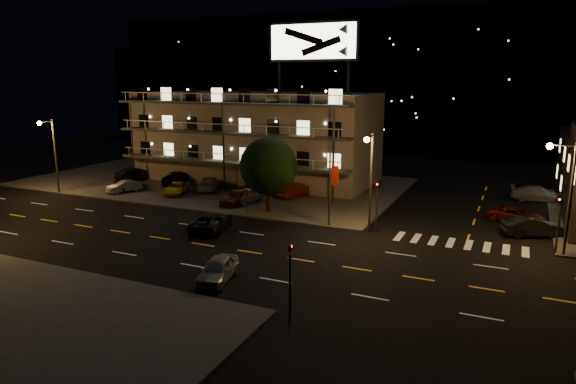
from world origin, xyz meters
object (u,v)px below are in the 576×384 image
at_px(tree, 268,168).
at_px(road_car_west, 211,221).
at_px(side_car_0, 533,227).
at_px(lot_car_2, 177,188).
at_px(lot_car_7, 210,184).
at_px(road_car_east, 218,270).
at_px(lot_car_4, 248,195).

xyz_separation_m(tree, road_car_west, (-1.84, -6.81, -3.51)).
bearing_deg(side_car_0, lot_car_2, 65.18).
height_order(lot_car_7, road_car_east, lot_car_7).
distance_m(lot_car_2, lot_car_4, 8.66).
height_order(tree, road_car_west, tree).
height_order(side_car_0, road_car_east, side_car_0).
bearing_deg(tree, road_car_east, -74.44).
bearing_deg(tree, side_car_0, 5.63).
height_order(road_car_east, road_car_west, road_car_west).
bearing_deg(lot_car_7, lot_car_4, 134.54).
distance_m(side_car_0, road_car_west, 25.65).
height_order(lot_car_2, side_car_0, side_car_0).
bearing_deg(road_car_west, lot_car_2, -55.07).
bearing_deg(side_car_0, road_car_west, 86.29).
xyz_separation_m(tree, side_car_0, (22.18, 2.19, -3.47)).
bearing_deg(road_car_west, road_car_east, 111.78).
bearing_deg(lot_car_7, road_car_west, 103.67).
distance_m(tree, lot_car_7, 11.93).
bearing_deg(lot_car_2, road_car_west, -61.99).
xyz_separation_m(side_car_0, road_car_east, (-17.77, -17.99, -0.04)).
distance_m(lot_car_2, lot_car_7, 3.77).
bearing_deg(lot_car_4, side_car_0, 12.87).
height_order(lot_car_4, lot_car_7, lot_car_4).
xyz_separation_m(lot_car_4, road_car_east, (7.93, -18.27, -0.16)).
height_order(tree, lot_car_7, tree).
bearing_deg(lot_car_4, tree, -21.43).
xyz_separation_m(tree, lot_car_2, (-12.19, 2.54, -3.48)).
distance_m(tree, lot_car_2, 12.93).
relative_size(tree, lot_car_7, 1.38).
xyz_separation_m(tree, lot_car_7, (-9.99, 5.59, -3.36)).
bearing_deg(side_car_0, lot_car_7, 59.72).
bearing_deg(lot_car_2, lot_car_4, -20.39).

